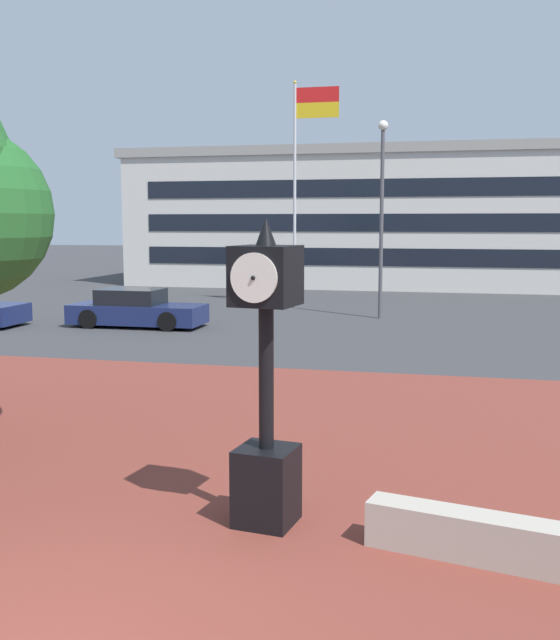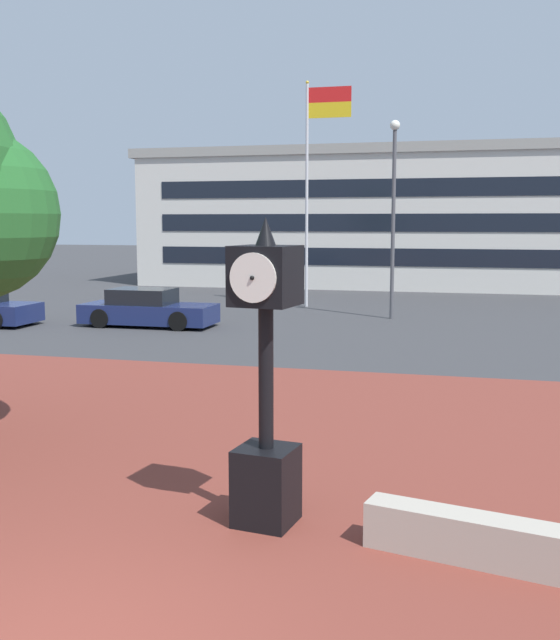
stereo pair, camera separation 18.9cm
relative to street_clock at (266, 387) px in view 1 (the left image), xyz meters
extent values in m
cube|color=brown|center=(-1.09, 0.97, -1.63)|extent=(44.00, 16.46, 0.01)
cube|color=#ADA393|center=(2.80, -0.54, -1.38)|extent=(3.21, 1.10, 0.50)
cube|color=black|center=(0.00, 0.00, -1.17)|extent=(0.74, 0.74, 0.92)
cylinder|color=black|center=(0.00, 0.00, 0.12)|extent=(0.17, 0.17, 1.66)
cube|color=black|center=(0.00, 0.00, 1.29)|extent=(0.76, 0.76, 0.68)
cylinder|color=silver|center=(0.05, 0.35, 1.29)|extent=(0.55, 0.11, 0.55)
sphere|color=black|center=(0.05, 0.37, 1.29)|extent=(0.05, 0.05, 0.05)
cylinder|color=silver|center=(-0.05, -0.35, 1.29)|extent=(0.55, 0.11, 0.55)
sphere|color=black|center=(-0.05, -0.37, 1.29)|extent=(0.05, 0.05, 0.05)
cone|color=black|center=(0.00, 0.00, 1.79)|extent=(0.24, 0.24, 0.32)
cylinder|color=black|center=(-12.93, 14.91, -1.31)|extent=(0.64, 0.22, 0.64)
cube|color=navy|center=(-8.33, 15.22, -1.19)|extent=(4.53, 1.73, 0.64)
cube|color=black|center=(-8.56, 15.22, -0.63)|extent=(2.08, 1.48, 0.56)
cylinder|color=black|center=(-6.93, 16.01, -1.31)|extent=(0.64, 0.22, 0.64)
cylinder|color=black|center=(-6.93, 14.41, -1.31)|extent=(0.64, 0.22, 0.64)
cylinder|color=black|center=(-9.73, 16.02, -1.31)|extent=(0.64, 0.22, 0.64)
cylinder|color=black|center=(-9.74, 14.42, -1.31)|extent=(0.64, 0.22, 0.64)
cylinder|color=silver|center=(-4.44, 22.39, 2.89)|extent=(0.12, 0.12, 9.05)
sphere|color=gold|center=(-4.44, 22.39, 7.48)|extent=(0.14, 0.14, 0.14)
cube|color=red|center=(-3.50, 22.39, 6.96)|extent=(1.74, 0.02, 0.61)
cube|color=gold|center=(-3.50, 22.39, 6.36)|extent=(1.74, 0.02, 0.61)
cube|color=beige|center=(-0.04, 36.84, 1.85)|extent=(31.39, 13.40, 6.96)
cube|color=gray|center=(-0.04, 36.84, 5.57)|extent=(32.02, 13.67, 0.50)
cube|color=black|center=(-0.04, 30.11, 0.11)|extent=(28.25, 0.04, 0.90)
cube|color=black|center=(-0.04, 30.11, 1.85)|extent=(28.25, 0.04, 0.90)
cube|color=black|center=(-0.04, 30.11, 3.59)|extent=(28.25, 0.04, 0.90)
cylinder|color=#4C4C51|center=(-0.56, 19.29, 1.76)|extent=(0.14, 0.14, 6.78)
sphere|color=white|center=(-0.56, 19.29, 5.29)|extent=(0.36, 0.36, 0.36)
camera|label=1|loc=(2.07, -8.19, 1.89)|focal=42.13mm
camera|label=2|loc=(2.26, -8.15, 1.89)|focal=42.13mm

